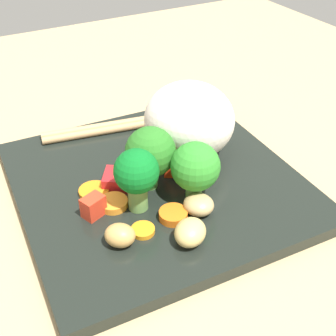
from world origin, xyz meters
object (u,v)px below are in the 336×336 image
at_px(square_plate, 157,183).
at_px(chopstick_pair, 137,123).
at_px(carrot_slice_2, 113,203).
at_px(broccoli_floret_0, 195,168).
at_px(rice_mound, 189,120).

height_order(square_plate, chopstick_pair, chopstick_pair).
distance_m(square_plate, carrot_slice_2, 0.06).
height_order(broccoli_floret_0, chopstick_pair, broccoli_floret_0).
bearing_deg(carrot_slice_2, square_plate, 18.78).
xyz_separation_m(carrot_slice_2, chopstick_pair, (0.08, 0.13, 0.00)).
bearing_deg(square_plate, carrot_slice_2, -161.22).
height_order(square_plate, rice_mound, rice_mound).
distance_m(broccoli_floret_0, carrot_slice_2, 0.09).
height_order(broccoli_floret_0, carrot_slice_2, broccoli_floret_0).
bearing_deg(chopstick_pair, square_plate, 85.30).
bearing_deg(broccoli_floret_0, square_plate, 110.97).
distance_m(square_plate, chopstick_pair, 0.11).
relative_size(broccoli_floret_0, carrot_slice_2, 2.23).
bearing_deg(square_plate, rice_mound, 26.74).
bearing_deg(rice_mound, broccoli_floret_0, -116.68).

